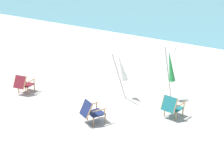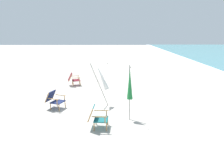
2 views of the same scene
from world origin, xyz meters
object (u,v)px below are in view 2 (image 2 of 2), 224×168
Objects in this scene: beach_chair_front_right at (97,116)px; umbrella_furled_white at (102,78)px; beach_chair_front_left at (54,99)px; beach_chair_back_right at (73,79)px; umbrella_furled_green at (130,85)px.

beach_chair_front_right is 2.40m from umbrella_furled_white.
beach_chair_front_left reaches higher than beach_chair_back_right.
umbrella_furled_green reaches higher than umbrella_furled_white.
beach_chair_front_left is at bearing -132.99° from beach_chair_front_right.
umbrella_furled_green is (1.05, 3.20, 0.94)m from beach_chair_front_left.
beach_chair_front_left is 2.29m from umbrella_furled_white.
beach_chair_front_left is 2.72m from beach_chair_front_right.
beach_chair_back_right is at bearing 177.83° from beach_chair_front_left.
beach_chair_front_right is at bearing 17.86° from beach_chair_back_right.
beach_chair_front_right is 6.00m from beach_chair_back_right.
beach_chair_front_right is at bearing 47.01° from beach_chair_front_left.
beach_chair_back_right is (-3.86, 0.15, -0.00)m from beach_chair_front_left.
beach_chair_front_right is 0.93× the size of beach_chair_back_right.
umbrella_furled_white reaches higher than beach_chair_back_right.
beach_chair_back_right is 0.42× the size of umbrella_furled_green.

